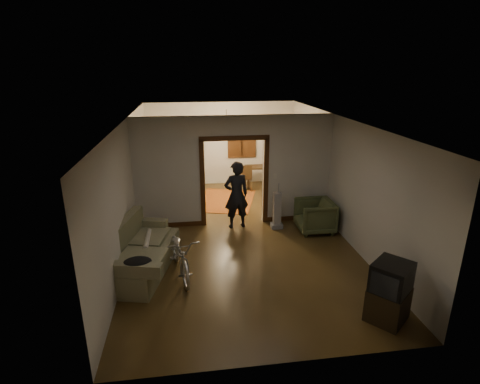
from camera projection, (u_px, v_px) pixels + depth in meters
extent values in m
cube|color=#392812|center=(238.00, 234.00, 9.20)|extent=(5.00, 8.50, 0.01)
cube|color=white|center=(238.00, 120.00, 8.30)|extent=(5.00, 8.50, 0.01)
cube|color=beige|center=(221.00, 144.00, 12.74)|extent=(5.00, 0.02, 2.80)
cube|color=beige|center=(128.00, 184.00, 8.42)|extent=(0.02, 8.50, 2.80)
cube|color=beige|center=(340.00, 176.00, 9.08)|extent=(0.02, 8.50, 2.80)
cube|color=beige|center=(234.00, 171.00, 9.46)|extent=(5.00, 0.14, 2.80)
cube|color=#391E0D|center=(234.00, 183.00, 9.55)|extent=(1.74, 0.20, 2.32)
cube|color=black|center=(242.00, 139.00, 12.74)|extent=(0.98, 0.06, 1.28)
sphere|color=#FFE0A5|center=(226.00, 123.00, 10.79)|extent=(0.24, 0.24, 0.24)
cube|color=silver|center=(275.00, 176.00, 9.57)|extent=(0.08, 0.01, 0.12)
cube|color=#696A46|center=(141.00, 248.00, 7.45)|extent=(1.47, 2.35, 1.00)
cylinder|color=beige|center=(147.00, 239.00, 7.74)|extent=(0.11, 0.87, 0.11)
ellipsoid|color=black|center=(137.00, 262.00, 6.55)|extent=(0.49, 0.37, 0.14)
imported|color=silver|center=(180.00, 254.00, 7.33)|extent=(0.90, 1.76, 0.88)
imported|color=#46502D|center=(315.00, 216.00, 9.27)|extent=(0.89, 0.86, 0.80)
cube|color=black|center=(388.00, 304.00, 6.06)|extent=(0.82, 0.81, 0.55)
cube|color=black|center=(392.00, 278.00, 5.90)|extent=(0.79, 0.79, 0.51)
cube|color=gray|center=(277.00, 211.00, 9.42)|extent=(0.35, 0.32, 0.95)
imported|color=black|center=(236.00, 195.00, 9.36)|extent=(0.70, 0.52, 1.73)
cube|color=maroon|center=(226.00, 200.00, 11.47)|extent=(2.16, 2.51, 0.02)
cube|color=#233620|center=(183.00, 162.00, 12.49)|extent=(0.90, 0.56, 1.73)
sphere|color=#1E5972|center=(182.00, 130.00, 12.14)|extent=(0.29, 0.29, 0.29)
cube|color=black|center=(260.00, 177.00, 12.64)|extent=(1.09, 0.78, 0.72)
cube|color=black|center=(245.00, 177.00, 12.27)|extent=(0.43, 0.43, 0.90)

